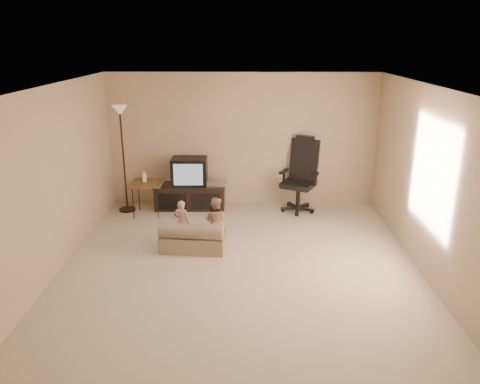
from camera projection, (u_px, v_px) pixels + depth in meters
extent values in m
plane|color=beige|center=(240.00, 269.00, 6.53)|extent=(5.50, 5.50, 0.00)
plane|color=silver|center=(240.00, 87.00, 5.75)|extent=(5.50, 5.50, 0.00)
plane|color=#C7AB8A|center=(242.00, 141.00, 8.75)|extent=(5.00, 0.00, 5.00)
plane|color=#C7AB8A|center=(234.00, 292.00, 3.53)|extent=(5.00, 0.00, 5.00)
plane|color=#C7AB8A|center=(51.00, 183.00, 6.18)|extent=(0.00, 5.50, 5.50)
plane|color=#C7AB8A|center=(431.00, 185.00, 6.10)|extent=(0.00, 5.50, 5.50)
cube|color=black|center=(190.00, 197.00, 8.84)|extent=(1.30, 0.49, 0.42)
cube|color=black|center=(190.00, 185.00, 8.77)|extent=(1.34, 0.52, 0.04)
cube|color=black|center=(172.00, 201.00, 8.62)|extent=(0.54, 0.03, 0.31)
cube|color=black|center=(206.00, 201.00, 8.62)|extent=(0.54, 0.03, 0.31)
cube|color=black|center=(189.00, 171.00, 8.70)|extent=(0.66, 0.47, 0.51)
cube|color=silver|center=(188.00, 175.00, 8.48)|extent=(0.53, 0.02, 0.40)
cube|color=silver|center=(217.00, 184.00, 8.71)|extent=(0.37, 0.27, 0.06)
cylinder|color=black|center=(298.00, 197.00, 8.66)|extent=(0.08, 0.08, 0.44)
cube|color=black|center=(299.00, 184.00, 8.58)|extent=(0.73, 0.73, 0.10)
cube|color=black|center=(304.00, 159.00, 8.68)|extent=(0.56, 0.41, 0.77)
cube|color=black|center=(305.00, 140.00, 8.56)|extent=(0.34, 0.24, 0.18)
cube|color=black|center=(284.00, 171.00, 8.64)|extent=(0.20, 0.31, 0.04)
cube|color=black|center=(315.00, 175.00, 8.39)|extent=(0.20, 0.31, 0.04)
cube|color=brown|center=(147.00, 183.00, 8.39)|extent=(0.56, 0.56, 0.03)
cylinder|color=black|center=(133.00, 203.00, 8.28)|extent=(0.02, 0.02, 0.61)
cylinder|color=black|center=(158.00, 203.00, 8.27)|extent=(0.02, 0.02, 0.61)
cylinder|color=black|center=(139.00, 195.00, 8.70)|extent=(0.02, 0.02, 0.61)
cylinder|color=black|center=(162.00, 195.00, 8.69)|extent=(0.02, 0.02, 0.61)
cylinder|color=white|center=(144.00, 178.00, 8.41)|extent=(0.08, 0.08, 0.15)
cone|color=beige|center=(144.00, 172.00, 8.38)|extent=(0.06, 0.06, 0.06)
cylinder|color=black|center=(128.00, 209.00, 8.78)|extent=(0.30, 0.30, 0.03)
cylinder|color=black|center=(124.00, 162.00, 8.49)|extent=(0.03, 0.03, 1.85)
cone|color=beige|center=(120.00, 110.00, 8.20)|extent=(0.26, 0.26, 0.17)
cube|color=gray|center=(194.00, 241.00, 7.13)|extent=(1.01, 0.61, 0.25)
cylinder|color=gray|center=(191.00, 231.00, 6.90)|extent=(0.96, 0.31, 0.23)
imported|color=tan|center=(182.00, 222.00, 7.24)|extent=(0.31, 0.26, 0.72)
imported|color=tan|center=(215.00, 221.00, 7.22)|extent=(0.43, 0.33, 0.77)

